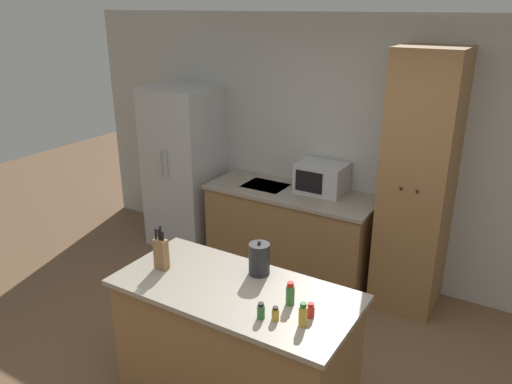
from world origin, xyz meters
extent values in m
cube|color=#B2B2AD|center=(0.00, 2.33, 1.30)|extent=(7.20, 0.06, 2.60)
cube|color=#B7BABC|center=(-2.18, 1.96, 0.91)|extent=(0.74, 0.68, 1.83)
cylinder|color=silver|center=(-2.22, 1.61, 1.06)|extent=(0.02, 0.02, 0.30)
cylinder|color=silver|center=(-2.14, 1.61, 1.06)|extent=(0.02, 0.02, 0.30)
cube|color=olive|center=(-0.81, 1.97, 0.43)|extent=(1.71, 0.66, 0.86)
cube|color=gray|center=(-0.81, 1.97, 0.88)|extent=(1.75, 0.70, 0.03)
cube|color=#9EA0A3|center=(-1.12, 1.97, 0.89)|extent=(0.44, 0.34, 0.01)
cube|color=olive|center=(0.41, 2.01, 1.17)|extent=(0.56, 0.58, 2.35)
sphere|color=black|center=(0.34, 1.71, 1.22)|extent=(0.02, 0.02, 0.02)
sphere|color=black|center=(0.47, 1.71, 1.22)|extent=(0.02, 0.02, 0.02)
cube|color=olive|center=(-0.24, 0.06, 0.46)|extent=(1.54, 0.70, 0.91)
cube|color=gray|center=(-0.24, 0.06, 0.93)|extent=(1.60, 0.76, 0.03)
cube|color=#B2B5B7|center=(-0.55, 2.10, 1.04)|extent=(0.47, 0.36, 0.30)
cube|color=black|center=(-0.60, 1.92, 1.04)|extent=(0.28, 0.01, 0.21)
cube|color=olive|center=(-0.81, 0.01, 1.06)|extent=(0.09, 0.06, 0.22)
cylinder|color=black|center=(-0.83, 0.01, 1.21)|extent=(0.02, 0.02, 0.08)
cylinder|color=black|center=(-0.81, 0.02, 1.20)|extent=(0.02, 0.02, 0.08)
cylinder|color=black|center=(-0.80, 0.01, 1.22)|extent=(0.02, 0.02, 0.11)
cylinder|color=black|center=(-0.78, 0.01, 1.20)|extent=(0.02, 0.02, 0.07)
cylinder|color=gold|center=(0.16, -0.10, 0.98)|extent=(0.04, 0.04, 0.07)
cylinder|color=black|center=(0.16, -0.10, 1.03)|extent=(0.03, 0.03, 0.02)
cylinder|color=#337033|center=(0.08, -0.13, 0.99)|extent=(0.05, 0.05, 0.08)
cylinder|color=black|center=(0.08, -0.13, 1.04)|extent=(0.03, 0.03, 0.02)
cylinder|color=#337033|center=(0.16, 0.08, 1.01)|extent=(0.05, 0.05, 0.12)
cylinder|color=red|center=(0.16, 0.08, 1.09)|extent=(0.04, 0.04, 0.03)
cylinder|color=#B2281E|center=(0.32, 0.03, 0.99)|extent=(0.05, 0.05, 0.08)
cylinder|color=red|center=(0.32, 0.03, 1.03)|extent=(0.03, 0.03, 0.02)
cylinder|color=gold|center=(0.32, -0.07, 1.01)|extent=(0.05, 0.05, 0.12)
cylinder|color=#286628|center=(0.32, -0.07, 1.08)|extent=(0.04, 0.04, 0.03)
cylinder|color=#232326|center=(-0.19, 0.30, 1.06)|extent=(0.14, 0.14, 0.22)
sphere|color=#262628|center=(-0.19, 0.30, 1.18)|extent=(0.02, 0.02, 0.02)
camera|label=1|loc=(1.33, -2.25, 2.66)|focal=35.00mm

